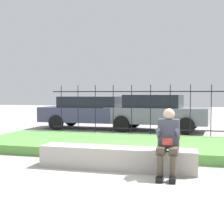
{
  "coord_description": "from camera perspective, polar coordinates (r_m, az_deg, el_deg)",
  "views": [
    {
      "loc": [
        1.4,
        -5.98,
        1.51
      ],
      "look_at": [
        -0.48,
        1.04,
        1.08
      ],
      "focal_mm": 50.0,
      "sensor_mm": 36.0,
      "label": 1
    }
  ],
  "objects": [
    {
      "name": "ground_plane",
      "position": [
        6.33,
        1.82,
        -10.43
      ],
      "size": [
        60.0,
        60.0,
        0.0
      ],
      "primitive_type": "plane",
      "color": "#A8A399"
    },
    {
      "name": "stone_bench",
      "position": [
        6.31,
        0.88,
        -8.65
      ],
      "size": [
        3.14,
        0.53,
        0.44
      ],
      "color": "#ADA89E",
      "rests_on": "ground_plane"
    },
    {
      "name": "person_seated_reader",
      "position": [
        5.76,
        10.24,
        -5.03
      ],
      "size": [
        0.42,
        0.73,
        1.24
      ],
      "color": "black",
      "rests_on": "ground_plane"
    },
    {
      "name": "grass_berm",
      "position": [
        8.41,
        5.26,
        -6.16
      ],
      "size": [
        8.85,
        2.99,
        0.23
      ],
      "color": "#569342",
      "rests_on": "ground_plane"
    },
    {
      "name": "iron_fence",
      "position": [
        10.13,
        7.05,
        0.12
      ],
      "size": [
        6.85,
        0.03,
        1.79
      ],
      "color": "black",
      "rests_on": "ground_plane"
    },
    {
      "name": "car_parked_center",
      "position": [
        12.73,
        8.13,
        0.04
      ],
      "size": [
        4.14,
        2.23,
        1.46
      ],
      "rotation": [
        0.0,
        0.0,
        -0.09
      ],
      "color": "slate",
      "rests_on": "ground_plane"
    },
    {
      "name": "car_parked_left",
      "position": [
        13.42,
        -3.4,
        0.09
      ],
      "size": [
        4.58,
        1.93,
        1.38
      ],
      "rotation": [
        0.0,
        0.0,
        0.01
      ],
      "color": "#383D56",
      "rests_on": "ground_plane"
    }
  ]
}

